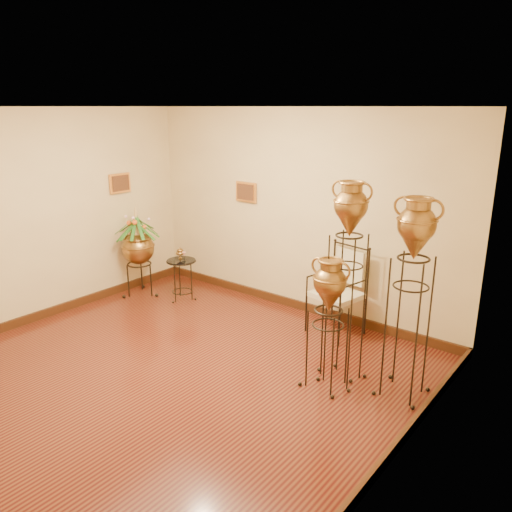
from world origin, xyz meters
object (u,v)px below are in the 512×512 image
Objects in this scene: planter_urn at (138,245)px; side_table at (182,279)px; armchair at (337,291)px; amphora_tall at (347,283)px; amphora_mid at (410,299)px.

planter_urn is 0.86m from side_table.
armchair is at bearing 9.69° from side_table.
amphora_tall is at bearing -45.63° from armchair.
amphora_mid reaches higher than side_table.
armchair is at bearing 12.04° from planter_urn.
amphora_mid is 3.72m from side_table.
amphora_tall reaches higher than side_table.
amphora_tall is 1.50× the size of planter_urn.
armchair is (3.06, 0.65, -0.23)m from planter_urn.
amphora_tall reaches higher than armchair.
planter_urn is (-4.30, 0.18, -0.23)m from amphora_mid.
amphora_mid reaches higher than planter_urn.
planter_urn reaches higher than armchair.
planter_urn is 1.82× the size of side_table.
amphora_tall is at bearing -10.53° from side_table.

